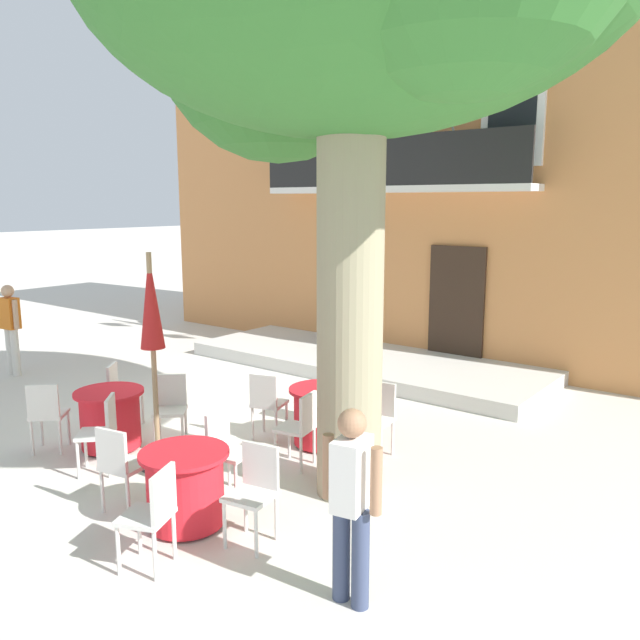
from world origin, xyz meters
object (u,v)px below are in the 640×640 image
cafe_table_front (322,416)px  cafe_chair_front_2 (300,424)px  pedestrian_mid_plaza (10,325)px  cafe_table_near_tree (185,487)px  cafe_chair_front_0 (336,389)px  cafe_chair_near_tree_0 (153,511)px  cafe_chair_front_1 (267,401)px  cafe_table_middle (110,419)px  cafe_chair_near_tree_1 (255,487)px  pedestrian_near_entrance (351,496)px  cafe_chair_middle_1 (171,405)px  cafe_chair_middle_2 (121,391)px  cafe_chair_near_tree_3 (120,463)px  cafe_chair_middle_0 (102,429)px  cafe_chair_front_3 (377,414)px  cafe_chair_middle_3 (47,412)px  cafe_umbrella (152,330)px  cafe_chair_near_tree_2 (226,447)px

cafe_table_front → cafe_chair_front_2: size_ratio=0.95×
cafe_table_front → pedestrian_mid_plaza: bearing=-173.7°
cafe_table_near_tree → cafe_table_front: size_ratio=1.00×
cafe_chair_front_0 → cafe_chair_near_tree_0: bearing=-77.1°
cafe_table_near_tree → cafe_chair_front_1: bearing=112.7°
cafe_table_middle → cafe_chair_front_0: size_ratio=0.95×
cafe_table_middle → cafe_chair_near_tree_1: bearing=-10.1°
pedestrian_mid_plaza → pedestrian_near_entrance: bearing=-11.6°
cafe_chair_near_tree_1 → cafe_chair_front_2: size_ratio=1.00×
cafe_chair_near_tree_0 → cafe_chair_front_0: (-0.88, 3.83, 0.00)m
cafe_chair_front_1 → pedestrian_near_entrance: size_ratio=0.57×
cafe_table_near_tree → cafe_chair_middle_1: 2.21m
cafe_table_near_tree → cafe_table_front: 2.48m
cafe_chair_middle_2 → cafe_chair_near_tree_3: bearing=-35.5°
cafe_chair_middle_0 → cafe_chair_front_3: (2.24, 2.37, 0.00)m
cafe_chair_near_tree_1 → cafe_chair_front_0: same height
pedestrian_near_entrance → cafe_table_front: bearing=131.1°
cafe_chair_middle_3 → cafe_chair_front_2: same height
cafe_chair_front_1 → cafe_table_front: bearing=22.7°
cafe_table_middle → cafe_chair_front_3: 3.38m
cafe_chair_near_tree_0 → pedestrian_near_entrance: pedestrian_near_entrance is taller
cafe_table_front → cafe_umbrella: 2.43m
cafe_chair_middle_2 → cafe_chair_middle_0: bearing=-43.2°
cafe_chair_middle_3 → pedestrian_near_entrance: (4.76, -0.21, 0.37)m
cafe_chair_near_tree_1 → cafe_chair_middle_0: same height
cafe_chair_front_1 → pedestrian_mid_plaza: pedestrian_mid_plaza is taller
cafe_chair_front_2 → cafe_table_near_tree: bearing=-90.2°
cafe_chair_middle_0 → cafe_chair_middle_2: (-1.10, 1.03, 0.00)m
cafe_table_front → cafe_table_near_tree: bearing=-84.9°
cafe_table_front → cafe_umbrella: bearing=-122.7°
cafe_chair_near_tree_1 → cafe_chair_middle_2: size_ratio=1.00×
cafe_chair_near_tree_2 → cafe_table_front: size_ratio=1.05×
cafe_chair_near_tree_3 → cafe_chair_front_0: (0.21, 3.38, 0.00)m
cafe_chair_front_2 → cafe_chair_front_3: (0.52, 0.87, 0.00)m
cafe_chair_middle_1 → cafe_umbrella: bearing=-52.2°
cafe_chair_middle_1 → cafe_chair_middle_3: bearing=-132.1°
cafe_chair_middle_2 → pedestrian_mid_plaza: size_ratio=0.55×
cafe_table_middle → cafe_table_front: 2.70m
cafe_chair_near_tree_3 → cafe_umbrella: cafe_umbrella is taller
cafe_chair_near_tree_3 → cafe_chair_middle_0: bearing=155.1°
cafe_chair_middle_3 → cafe_chair_front_0: bearing=52.6°
cafe_chair_near_tree_0 → cafe_chair_front_1: 3.12m
cafe_table_near_tree → cafe_chair_near_tree_3: cafe_chair_near_tree_3 is taller
cafe_table_middle → cafe_chair_front_1: 2.00m
cafe_chair_near_tree_1 → cafe_chair_front_0: (-1.24, 2.96, 0.00)m
cafe_chair_front_0 → cafe_chair_front_3: (1.03, -0.55, 0.00)m
cafe_chair_near_tree_1 → cafe_table_middle: bearing=169.9°
cafe_chair_near_tree_2 → cafe_chair_middle_2: (-2.63, 0.55, 0.00)m
pedestrian_mid_plaza → cafe_chair_middle_2: bearing=-7.0°
cafe_umbrella → pedestrian_mid_plaza: cafe_umbrella is taller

